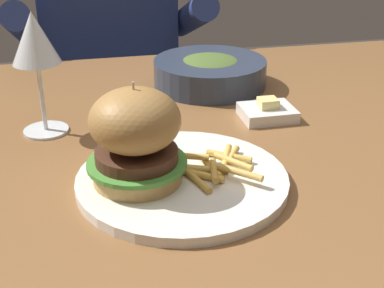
# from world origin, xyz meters

# --- Properties ---
(dining_table) EXTENTS (1.28, 0.92, 0.74)m
(dining_table) POSITION_xyz_m (0.00, 0.00, 0.66)
(dining_table) COLOR brown
(dining_table) RESTS_ON ground
(main_plate) EXTENTS (0.28, 0.28, 0.01)m
(main_plate) POSITION_xyz_m (-0.01, -0.15, 0.75)
(main_plate) COLOR white
(main_plate) RESTS_ON dining_table
(burger_sandwich) EXTENTS (0.13, 0.13, 0.13)m
(burger_sandwich) POSITION_xyz_m (-0.07, -0.14, 0.82)
(burger_sandwich) COLOR tan
(burger_sandwich) RESTS_ON main_plate
(fries_pile) EXTENTS (0.12, 0.12, 0.02)m
(fries_pile) POSITION_xyz_m (0.03, -0.14, 0.76)
(fries_pile) COLOR gold
(fries_pile) RESTS_ON main_plate
(wine_glass) EXTENTS (0.07, 0.07, 0.19)m
(wine_glass) POSITION_xyz_m (-0.20, 0.07, 0.89)
(wine_glass) COLOR silver
(wine_glass) RESTS_ON dining_table
(butter_dish) EXTENTS (0.09, 0.08, 0.04)m
(butter_dish) POSITION_xyz_m (0.17, 0.04, 0.75)
(butter_dish) COLOR white
(butter_dish) RESTS_ON dining_table
(soup_bowl) EXTENTS (0.22, 0.22, 0.06)m
(soup_bowl) POSITION_xyz_m (0.12, 0.23, 0.77)
(soup_bowl) COLOR #2D384C
(soup_bowl) RESTS_ON dining_table
(diner_person) EXTENTS (0.51, 0.36, 1.18)m
(diner_person) POSITION_xyz_m (-0.04, 0.74, 0.56)
(diner_person) COLOR #282833
(diner_person) RESTS_ON ground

